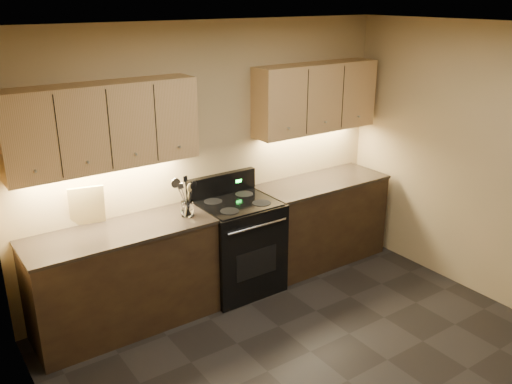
# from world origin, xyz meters

# --- Properties ---
(floor) EXTENTS (4.00, 4.00, 0.00)m
(floor) POSITION_xyz_m (0.00, 0.00, 0.00)
(floor) COLOR black
(floor) RESTS_ON ground
(ceiling) EXTENTS (4.00, 4.00, 0.00)m
(ceiling) POSITION_xyz_m (0.00, 0.00, 2.60)
(ceiling) COLOR silver
(ceiling) RESTS_ON wall_back
(wall_back) EXTENTS (4.00, 0.04, 2.60)m
(wall_back) POSITION_xyz_m (0.00, 2.00, 1.30)
(wall_back) COLOR tan
(wall_back) RESTS_ON ground
(wall_left) EXTENTS (0.04, 4.00, 2.60)m
(wall_left) POSITION_xyz_m (-2.00, 0.00, 1.30)
(wall_left) COLOR tan
(wall_left) RESTS_ON ground
(counter_left) EXTENTS (1.62, 0.62, 0.93)m
(counter_left) POSITION_xyz_m (-1.10, 1.70, 0.47)
(counter_left) COLOR black
(counter_left) RESTS_ON ground
(counter_right) EXTENTS (1.46, 0.62, 0.93)m
(counter_right) POSITION_xyz_m (1.18, 1.70, 0.47)
(counter_right) COLOR black
(counter_right) RESTS_ON ground
(stove) EXTENTS (0.76, 0.68, 1.14)m
(stove) POSITION_xyz_m (0.08, 1.68, 0.48)
(stove) COLOR black
(stove) RESTS_ON ground
(upper_cab_left) EXTENTS (1.60, 0.30, 0.70)m
(upper_cab_left) POSITION_xyz_m (-1.10, 1.85, 1.80)
(upper_cab_left) COLOR tan
(upper_cab_left) RESTS_ON wall_back
(upper_cab_right) EXTENTS (1.44, 0.30, 0.70)m
(upper_cab_right) POSITION_xyz_m (1.18, 1.85, 1.80)
(upper_cab_right) COLOR tan
(upper_cab_right) RESTS_ON wall_back
(outlet_plate) EXTENTS (0.08, 0.01, 0.12)m
(outlet_plate) POSITION_xyz_m (-1.30, 1.99, 1.12)
(outlet_plate) COLOR #B2B5BA
(outlet_plate) RESTS_ON wall_back
(utensil_crock) EXTENTS (0.13, 0.13, 0.14)m
(utensil_crock) POSITION_xyz_m (-0.47, 1.65, 0.99)
(utensil_crock) COLOR white
(utensil_crock) RESTS_ON counter_left
(cutting_board) EXTENTS (0.31, 0.17, 0.37)m
(cutting_board) POSITION_xyz_m (-1.27, 1.95, 1.11)
(cutting_board) COLOR tan
(cutting_board) RESTS_ON counter_left
(wooden_spoon) EXTENTS (0.14, 0.09, 0.29)m
(wooden_spoon) POSITION_xyz_m (-0.50, 1.64, 1.09)
(wooden_spoon) COLOR tan
(wooden_spoon) RESTS_ON utensil_crock
(black_spoon) EXTENTS (0.11, 0.14, 0.34)m
(black_spoon) POSITION_xyz_m (-0.48, 1.66, 1.11)
(black_spoon) COLOR black
(black_spoon) RESTS_ON utensil_crock
(black_turner) EXTENTS (0.11, 0.11, 0.38)m
(black_turner) POSITION_xyz_m (-0.47, 1.64, 1.13)
(black_turner) COLOR black
(black_turner) RESTS_ON utensil_crock
(steel_spatula) EXTENTS (0.19, 0.14, 0.36)m
(steel_spatula) POSITION_xyz_m (-0.45, 1.66, 1.11)
(steel_spatula) COLOR silver
(steel_spatula) RESTS_ON utensil_crock
(steel_skimmer) EXTENTS (0.23, 0.11, 0.38)m
(steel_skimmer) POSITION_xyz_m (-0.45, 1.64, 1.13)
(steel_skimmer) COLOR silver
(steel_skimmer) RESTS_ON utensil_crock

